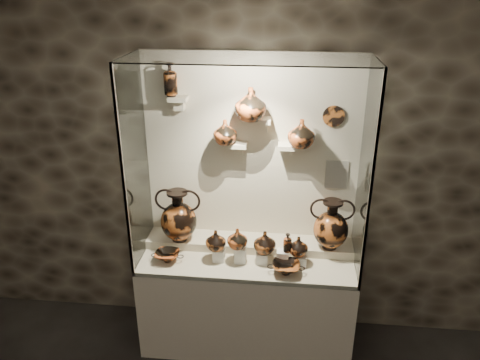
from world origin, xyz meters
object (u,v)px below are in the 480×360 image
(jug_e, at_px, (298,246))
(lekythos_tall, at_px, (170,78))
(amphora_right, at_px, (331,224))
(jug_c, at_px, (265,242))
(jug_b, at_px, (237,238))
(kylix_right, at_px, (286,267))
(amphora_left, at_px, (178,216))
(ovoid_vase_c, at_px, (301,133))
(lekythos_small, at_px, (288,242))
(ovoid_vase_b, at_px, (251,104))
(kylix_left, at_px, (167,256))
(jug_a, at_px, (216,240))
(ovoid_vase_a, at_px, (225,132))

(jug_e, xyz_separation_m, lekythos_tall, (-1.00, 0.27, 1.22))
(amphora_right, xyz_separation_m, jug_c, (-0.51, -0.16, -0.10))
(jug_b, distance_m, kylix_right, 0.43)
(amphora_left, xyz_separation_m, jug_e, (0.97, -0.15, -0.13))
(amphora_right, bearing_deg, ovoid_vase_c, -177.53)
(lekythos_small, height_order, ovoid_vase_c, ovoid_vase_c)
(lekythos_small, xyz_separation_m, ovoid_vase_b, (-0.31, 0.23, 1.00))
(kylix_left, xyz_separation_m, kylix_right, (0.93, -0.07, 0.00))
(jug_c, bearing_deg, jug_e, -13.07)
(jug_e, bearing_deg, amphora_left, -167.27)
(jug_a, xyz_separation_m, lekythos_tall, (-0.36, 0.29, 1.19))
(amphora_right, relative_size, jug_a, 2.48)
(lekythos_small, bearing_deg, kylix_left, -169.99)
(kylix_left, bearing_deg, jug_e, -6.75)
(jug_a, relative_size, kylix_left, 0.67)
(jug_e, bearing_deg, ovoid_vase_c, 115.76)
(lekythos_tall, xyz_separation_m, ovoid_vase_b, (0.60, -0.06, -0.17))
(amphora_right, distance_m, jug_b, 0.75)
(amphora_left, xyz_separation_m, jug_b, (0.50, -0.17, -0.08))
(kylix_left, height_order, ovoid_vase_a, ovoid_vase_a)
(jug_a, distance_m, kylix_left, 0.41)
(jug_a, bearing_deg, ovoid_vase_a, 95.95)
(jug_a, height_order, lekythos_tall, lekythos_tall)
(lekythos_small, bearing_deg, amphora_right, 35.90)
(jug_a, xyz_separation_m, ovoid_vase_a, (0.05, 0.25, 0.80))
(jug_c, height_order, ovoid_vase_b, ovoid_vase_b)
(lekythos_small, relative_size, ovoid_vase_c, 0.82)
(ovoid_vase_a, bearing_deg, amphora_right, -16.16)
(jug_a, relative_size, jug_b, 1.01)
(ovoid_vase_b, distance_m, ovoid_vase_c, 0.44)
(jug_c, distance_m, lekythos_tall, 1.43)
(jug_c, xyz_separation_m, ovoid_vase_a, (-0.33, 0.24, 0.80))
(amphora_left, height_order, ovoid_vase_b, ovoid_vase_b)
(amphora_left, relative_size, jug_e, 2.79)
(jug_c, xyz_separation_m, ovoid_vase_b, (-0.14, 0.21, 1.03))
(lekythos_tall, relative_size, ovoid_vase_b, 1.13)
(amphora_left, distance_m, lekythos_small, 0.90)
(jug_e, distance_m, kylix_right, 0.20)
(amphora_left, distance_m, kylix_right, 0.96)
(amphora_right, relative_size, kylix_right, 1.54)
(jug_e, relative_size, lekythos_tall, 0.57)
(lekythos_small, bearing_deg, ovoid_vase_c, 81.90)
(lekythos_small, bearing_deg, ovoid_vase_a, 160.07)
(lekythos_tall, height_order, ovoid_vase_b, lekythos_tall)
(jug_b, distance_m, jug_e, 0.47)
(amphora_left, relative_size, ovoid_vase_b, 1.81)
(jug_c, height_order, jug_e, jug_c)
(kylix_right, distance_m, ovoid_vase_b, 1.25)
(lekythos_small, distance_m, lekythos_tall, 1.51)
(kylix_right, bearing_deg, kylix_left, 173.10)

